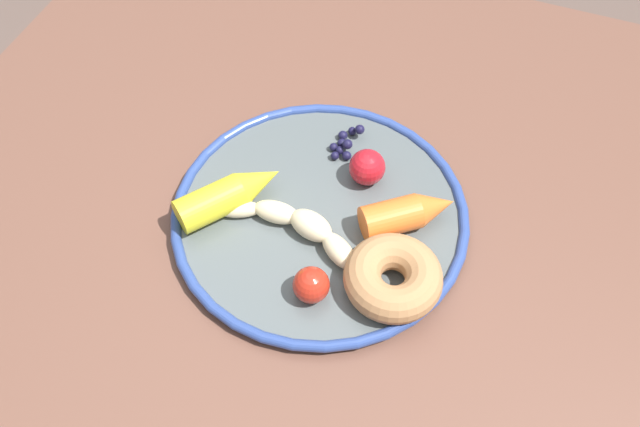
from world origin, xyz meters
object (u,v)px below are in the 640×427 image
Objects in this scene: dining_table at (355,280)px; carrot_orange at (409,213)px; plate at (320,215)px; blueberry_pile at (345,143)px; tomato_near at (367,167)px; tomato_mid at (311,285)px; donut at (393,278)px; carrot_yellow at (230,194)px; banana at (305,233)px.

dining_table is 10.36× the size of carrot_orange.
plate is 3.11× the size of carrot_orange.
blueberry_pile is at bearing 116.82° from dining_table.
tomato_near is 1.10× the size of tomato_mid.
dining_table is at bearing -11.69° from plate.
donut is 0.20m from blueberry_pile.
carrot_yellow is at bearing 149.19° from tomato_mid.
blueberry_pile is (-0.11, 0.16, -0.01)m from donut.
carrot_yellow reaches higher than banana.
blueberry_pile is (-0.06, 0.11, 0.11)m from dining_table.
carrot_yellow is at bearing -125.78° from blueberry_pile.
carrot_orange is at bearing 31.76° from banana.
carrot_yellow is at bearing -166.20° from plate.
tomato_near is at bearing 63.56° from plate.
carrot_yellow is 1.20× the size of donut.
plate is 1.63× the size of banana.
dining_table is at bearing 75.87° from tomato_mid.
blueberry_pile is at bearing 93.70° from plate.
carrot_yellow is (-0.15, -0.01, 0.12)m from dining_table.
plate is 0.12m from donut.
blueberry_pile is 1.42× the size of tomato_mid.
tomato_near is (0.04, -0.04, 0.01)m from blueberry_pile.
blueberry_pile is 0.20m from tomato_mid.
carrot_orange is (0.04, 0.03, 0.12)m from dining_table.
plate is at bearing 168.31° from dining_table.
plate is 0.10m from tomato_mid.
donut is 2.67× the size of tomato_mid.
carrot_yellow is (-0.09, 0.01, 0.01)m from banana.
dining_table is 0.15m from tomato_mid.
plate reaches higher than dining_table.
donut reaches higher than blueberry_pile.
tomato_mid is at bearing -30.81° from carrot_yellow.
carrot_yellow is at bearing -145.46° from tomato_near.
dining_table is at bearing -63.18° from blueberry_pile.
plate is 0.08m from tomato_near.
tomato_near reaches higher than carrot_orange.
carrot_yellow is 3.20× the size of tomato_mid.
donut is at bearing -12.42° from banana.
banana is 1.91× the size of carrot_orange.
carrot_orange and donut have the same top height.
dining_table is 29.08× the size of tomato_mid.
plate is at bearing 105.85° from tomato_mid.
tomato_near is at bearing 103.08° from dining_table.
blueberry_pile reaches higher than dining_table.
tomato_mid reaches higher than dining_table.
banana is at bearing -148.24° from carrot_orange.
donut is 0.08m from tomato_mid.
dining_table is 26.50× the size of tomato_near.
carrot_orange is 0.08m from donut.
tomato_near reaches higher than plate.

